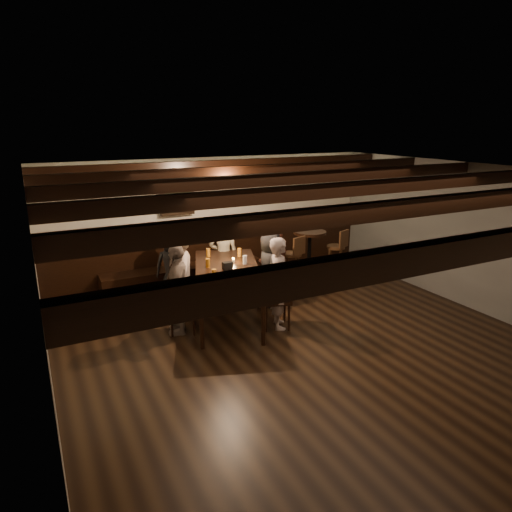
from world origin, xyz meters
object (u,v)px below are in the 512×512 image
chair_right_near (268,289)px  person_bench_left (173,266)px  dining_table (227,272)px  chair_left_far (182,315)px  chair_left_near (183,293)px  bar_stool_right (335,264)px  person_right_far (279,283)px  chair_right_far (277,309)px  person_left_near (180,269)px  high_top_table (309,250)px  person_left_far (178,289)px  person_bench_centre (224,256)px  person_right_near (270,268)px  bar_stool_left (292,272)px  person_bench_right (274,263)px

chair_right_near → person_bench_left: size_ratio=0.75×
dining_table → chair_left_far: bearing=-147.9°
chair_left_near → bar_stool_right: bearing=106.3°
chair_right_near → person_right_far: bearing=-178.0°
chair_right_far → person_bench_left: (-1.07, 1.82, 0.32)m
chair_left_near → chair_right_near: chair_right_near is taller
person_left_near → person_right_far: person_right_far is taller
chair_left_far → high_top_table: (2.78, 0.82, 0.45)m
chair_right_near → person_left_far: bearing=121.5°
dining_table → person_left_far: (-0.86, -0.17, -0.07)m
person_left_near → person_right_far: (1.11, -1.35, 0.01)m
person_bench_centre → person_right_far: size_ratio=1.01×
chair_right_near → person_right_far: 1.00m
chair_right_near → high_top_table: (1.13, 0.46, 0.43)m
person_bench_centre → person_right_near: (0.50, -0.82, -0.07)m
person_left_near → chair_left_far: bearing=2.0°
person_bench_centre → person_right_near: 0.96m
dining_table → chair_right_near: bearing=32.0°
chair_left_far → person_bench_left: person_bench_left is taller
chair_right_near → bar_stool_right: (1.63, 0.31, 0.13)m
dining_table → bar_stool_left: (1.46, 0.44, -0.35)m
chair_left_far → person_right_near: (1.69, 0.35, 0.39)m
chair_right_near → high_top_table: high_top_table is taller
person_bench_left → person_right_far: (1.10, -1.83, 0.10)m
person_left_far → high_top_table: person_left_far is taller
person_left_far → chair_left_far: bearing=90.0°
person_bench_right → person_left_far: 2.13m
person_bench_centre → person_bench_right: size_ratio=1.21×
bar_stool_right → person_left_far: bearing=168.2°
dining_table → person_bench_left: bearing=135.0°
dining_table → person_right_near: 0.88m
person_bench_right → person_left_near: bearing=15.3°
chair_left_near → person_bench_right: (1.68, -0.12, 0.31)m
chair_left_near → chair_right_far: (1.05, -1.33, 0.01)m
chair_left_far → high_top_table: high_top_table is taller
chair_left_near → chair_left_far: 0.90m
person_left_far → person_right_near: 1.75m
chair_left_near → person_left_far: 0.99m
chair_left_near → chair_right_far: size_ratio=0.96×
chair_left_near → person_left_near: size_ratio=0.64×
person_left_near → chair_left_near: bearing=90.0°
person_bench_left → person_left_near: (-0.01, -0.47, 0.09)m
bar_stool_right → person_bench_left: bearing=144.5°
person_bench_left → chair_right_near: bearing=164.5°
chair_left_far → person_left_far: (-0.03, 0.01, 0.42)m
chair_left_far → bar_stool_left: 2.37m
chair_right_near → high_top_table: size_ratio=0.84×
person_right_near → high_top_table: person_right_near is taller
chair_right_far → person_bench_centre: bearing=25.6°
person_bench_centre → high_top_table: bearing=-172.5°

